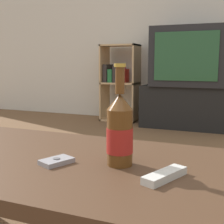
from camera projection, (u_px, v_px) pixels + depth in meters
back_wall at (195, 11)px, 3.59m from camera, size 8.00×0.05×2.60m
coffee_table at (56, 178)px, 0.97m from camera, size 1.15×0.61×0.43m
tv_stand at (188, 107)px, 3.47m from camera, size 0.99×0.48×0.46m
television at (190, 57)px, 3.38m from camera, size 0.78×0.56×0.63m
bookshelf at (119, 80)px, 3.84m from camera, size 0.44×0.30×0.93m
beer_bottle at (120, 131)px, 0.88m from camera, size 0.08×0.08×0.29m
cell_phone at (57, 161)px, 0.90m from camera, size 0.09×0.11×0.02m
remote_control at (165, 175)px, 0.78m from camera, size 0.09×0.15×0.02m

